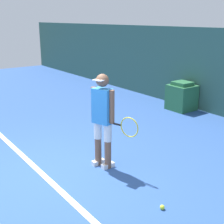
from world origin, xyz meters
TOP-DOWN VIEW (x-y plane):
  - ground_plane at (0.00, 0.00)m, footprint 24.00×24.00m
  - court_baseline at (0.00, 0.01)m, footprint 21.60×0.10m
  - tennis_player at (0.23, 1.04)m, footprint 0.93×0.41m
  - tennis_ball at (1.81, 0.94)m, footprint 0.07×0.07m
  - covered_chair at (-1.40, 4.91)m, footprint 0.69×0.67m

SIDE VIEW (x-z plane):
  - ground_plane at x=0.00m, z-range 0.00..0.00m
  - court_baseline at x=0.00m, z-range 0.00..0.01m
  - tennis_ball at x=1.81m, z-range 0.00..0.07m
  - covered_chair at x=-1.40m, z-range -0.02..0.80m
  - tennis_player at x=0.23m, z-range 0.10..1.78m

